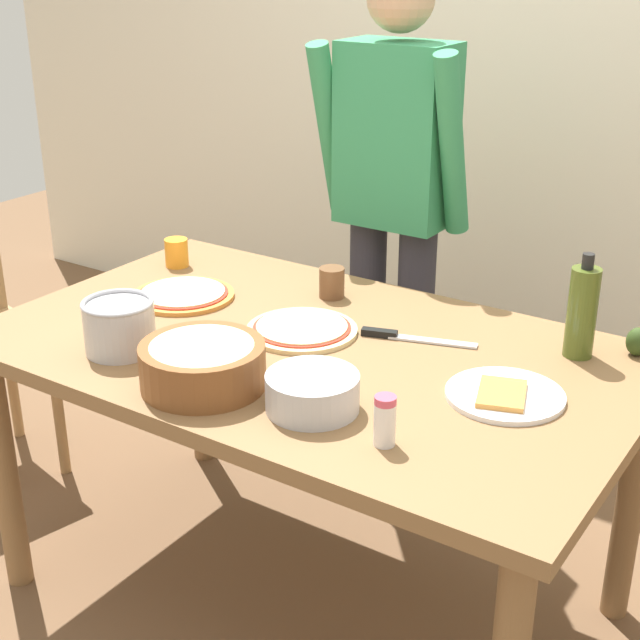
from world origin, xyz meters
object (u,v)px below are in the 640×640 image
at_px(popcorn_bowl, 202,361).
at_px(person_cook, 394,195).
at_px(olive_oil_bottle, 582,311).
at_px(cup_small_brown, 332,283).
at_px(steel_pot, 119,325).
at_px(pizza_raw_on_board, 302,329).
at_px(cup_orange, 177,253).
at_px(avocado, 638,342).
at_px(dining_table, 309,379).
at_px(chef_knife, 404,337).
at_px(pizza_cooked_on_tray, 183,295).
at_px(plate_with_slice, 504,395).
at_px(salt_shaker, 385,421).
at_px(mixing_bowl_steel, 312,392).

bearing_deg(popcorn_bowl, person_cook, 96.49).
relative_size(person_cook, olive_oil_bottle, 6.33).
height_order(popcorn_bowl, cup_small_brown, popcorn_bowl).
bearing_deg(olive_oil_bottle, steel_pot, -147.70).
relative_size(pizza_raw_on_board, cup_small_brown, 3.32).
bearing_deg(popcorn_bowl, cup_small_brown, 95.30).
height_order(cup_orange, avocado, cup_orange).
distance_m(person_cook, cup_small_brown, 0.48).
xyz_separation_m(steel_pot, avocado, (1.04, 0.67, -0.03)).
bearing_deg(pizza_raw_on_board, popcorn_bowl, -92.21).
xyz_separation_m(olive_oil_bottle, steel_pot, (-0.93, -0.59, -0.05)).
distance_m(dining_table, pizza_raw_on_board, 0.13).
xyz_separation_m(cup_orange, chef_knife, (0.83, -0.10, -0.04)).
bearing_deg(pizza_cooked_on_tray, avocado, 15.54).
xyz_separation_m(person_cook, cup_orange, (-0.46, -0.50, -0.14)).
xyz_separation_m(plate_with_slice, olive_oil_bottle, (0.06, 0.30, 0.11)).
xyz_separation_m(plate_with_slice, cup_small_brown, (-0.64, 0.29, 0.03)).
height_order(pizza_cooked_on_tray, chef_knife, pizza_cooked_on_tray).
xyz_separation_m(steel_pot, salt_shaker, (0.75, -0.03, -0.01)).
xyz_separation_m(pizza_raw_on_board, steel_pot, (-0.30, -0.33, 0.06)).
height_order(popcorn_bowl, steel_pot, steel_pot).
xyz_separation_m(mixing_bowl_steel, avocado, (0.49, 0.65, -0.01)).
relative_size(plate_with_slice, mixing_bowl_steel, 1.30).
xyz_separation_m(steel_pot, cup_small_brown, (0.23, 0.58, -0.02)).
relative_size(salt_shaker, chef_knife, 0.37).
distance_m(chef_knife, avocado, 0.56).
relative_size(steel_pot, cup_small_brown, 2.04).
height_order(dining_table, person_cook, person_cook).
xyz_separation_m(popcorn_bowl, steel_pot, (-0.29, 0.03, 0.00)).
relative_size(pizza_cooked_on_tray, olive_oil_bottle, 1.11).
xyz_separation_m(person_cook, popcorn_bowl, (0.12, -1.07, -0.12)).
height_order(popcorn_bowl, cup_orange, popcorn_bowl).
bearing_deg(avocado, plate_with_slice, -114.60).
relative_size(person_cook, cup_small_brown, 19.06).
height_order(pizza_cooked_on_tray, avocado, avocado).
height_order(popcorn_bowl, olive_oil_bottle, olive_oil_bottle).
bearing_deg(cup_small_brown, popcorn_bowl, -84.70).
relative_size(plate_with_slice, olive_oil_bottle, 1.02).
xyz_separation_m(olive_oil_bottle, cup_small_brown, (-0.70, -0.01, -0.07)).
height_order(mixing_bowl_steel, olive_oil_bottle, olive_oil_bottle).
distance_m(popcorn_bowl, mixing_bowl_steel, 0.27).
relative_size(dining_table, cup_orange, 18.82).
bearing_deg(pizza_raw_on_board, avocado, 24.27).
bearing_deg(salt_shaker, steel_pot, 177.78).
xyz_separation_m(person_cook, plate_with_slice, (0.70, -0.75, -0.17)).
bearing_deg(olive_oil_bottle, mixing_bowl_steel, -123.25).
height_order(person_cook, salt_shaker, person_cook).
bearing_deg(person_cook, chef_knife, -58.06).
relative_size(plate_with_slice, avocado, 3.71).
bearing_deg(salt_shaker, olive_oil_bottle, 73.92).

